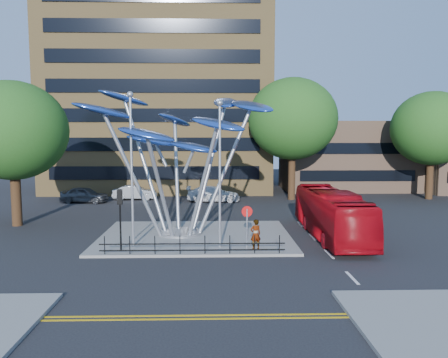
{
  "coord_description": "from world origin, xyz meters",
  "views": [
    {
      "loc": [
        0.12,
        -21.29,
        6.59
      ],
      "look_at": [
        0.76,
        4.0,
        3.96
      ],
      "focal_mm": 35.0,
      "sensor_mm": 36.0,
      "label": 1
    }
  ],
  "objects_px": {
    "parked_car_mid": "(135,192)",
    "street_lamp_left": "(131,156)",
    "street_lamp_right": "(220,161)",
    "tree_right": "(293,119)",
    "no_entry_sign_island": "(247,220)",
    "pedestrian": "(256,234)",
    "tree_left": "(13,131)",
    "red_bus": "(331,214)",
    "tree_far": "(432,129)",
    "parked_car_left": "(85,195)",
    "leaf_sculpture": "(179,129)",
    "parked_car_right": "(213,194)",
    "traffic_light_island": "(120,206)"
  },
  "relations": [
    {
      "from": "leaf_sculpture",
      "to": "traffic_light_island",
      "type": "xyz_separation_m",
      "value": [
        -2.93,
        -4.18,
        -4.26
      ]
    },
    {
      "from": "traffic_light_island",
      "to": "parked_car_left",
      "type": "bearing_deg",
      "value": 111.9
    },
    {
      "from": "pedestrian",
      "to": "parked_car_right",
      "type": "bearing_deg",
      "value": -101.01
    },
    {
      "from": "no_entry_sign_island",
      "to": "traffic_light_island",
      "type": "bearing_deg",
      "value": -179.87
    },
    {
      "from": "parked_car_left",
      "to": "parked_car_right",
      "type": "relative_size",
      "value": 0.87
    },
    {
      "from": "tree_far",
      "to": "leaf_sculpture",
      "type": "relative_size",
      "value": 0.85
    },
    {
      "from": "pedestrian",
      "to": "parked_car_mid",
      "type": "relative_size",
      "value": 0.39
    },
    {
      "from": "street_lamp_left",
      "to": "no_entry_sign_island",
      "type": "bearing_deg",
      "value": -8.61
    },
    {
      "from": "parked_car_right",
      "to": "parked_car_mid",
      "type": "bearing_deg",
      "value": 79.96
    },
    {
      "from": "no_entry_sign_island",
      "to": "street_lamp_right",
      "type": "bearing_deg",
      "value": 162.13
    },
    {
      "from": "street_lamp_right",
      "to": "street_lamp_left",
      "type": "bearing_deg",
      "value": 174.29
    },
    {
      "from": "traffic_light_island",
      "to": "parked_car_right",
      "type": "distance_m",
      "value": 19.17
    },
    {
      "from": "street_lamp_right",
      "to": "pedestrian",
      "type": "height_order",
      "value": "street_lamp_right"
    },
    {
      "from": "street_lamp_right",
      "to": "tree_right",
      "type": "bearing_deg",
      "value": 68.46
    },
    {
      "from": "tree_far",
      "to": "street_lamp_left",
      "type": "height_order",
      "value": "tree_far"
    },
    {
      "from": "leaf_sculpture",
      "to": "parked_car_mid",
      "type": "relative_size",
      "value": 2.91
    },
    {
      "from": "no_entry_sign_island",
      "to": "pedestrian",
      "type": "bearing_deg",
      "value": -1.94
    },
    {
      "from": "tree_right",
      "to": "parked_car_right",
      "type": "relative_size",
      "value": 2.34
    },
    {
      "from": "pedestrian",
      "to": "parked_car_left",
      "type": "bearing_deg",
      "value": -68.99
    },
    {
      "from": "street_lamp_right",
      "to": "no_entry_sign_island",
      "type": "height_order",
      "value": "street_lamp_right"
    },
    {
      "from": "traffic_light_island",
      "to": "pedestrian",
      "type": "distance_m",
      "value": 7.65
    },
    {
      "from": "tree_right",
      "to": "leaf_sculpture",
      "type": "relative_size",
      "value": 0.95
    },
    {
      "from": "tree_right",
      "to": "parked_car_left",
      "type": "height_order",
      "value": "tree_right"
    },
    {
      "from": "street_lamp_left",
      "to": "parked_car_left",
      "type": "relative_size",
      "value": 1.97
    },
    {
      "from": "street_lamp_left",
      "to": "traffic_light_island",
      "type": "xyz_separation_m",
      "value": [
        -0.5,
        -1.0,
        -2.74
      ]
    },
    {
      "from": "street_lamp_left",
      "to": "tree_left",
      "type": "bearing_deg",
      "value": 145.62
    },
    {
      "from": "tree_left",
      "to": "no_entry_sign_island",
      "type": "distance_m",
      "value": 18.35
    },
    {
      "from": "tree_left",
      "to": "traffic_light_island",
      "type": "height_order",
      "value": "tree_left"
    },
    {
      "from": "no_entry_sign_island",
      "to": "tree_right",
      "type": "bearing_deg",
      "value": 72.88
    },
    {
      "from": "parked_car_left",
      "to": "parked_car_right",
      "type": "bearing_deg",
      "value": -79.36
    },
    {
      "from": "tree_far",
      "to": "parked_car_left",
      "type": "bearing_deg",
      "value": -177.47
    },
    {
      "from": "street_lamp_left",
      "to": "parked_car_left",
      "type": "bearing_deg",
      "value": 114.47
    },
    {
      "from": "tree_left",
      "to": "parked_car_right",
      "type": "xyz_separation_m",
      "value": [
        14.14,
        10.87,
        -6.04
      ]
    },
    {
      "from": "tree_right",
      "to": "no_entry_sign_island",
      "type": "xyz_separation_m",
      "value": [
        -6.0,
        -19.48,
        -6.22
      ]
    },
    {
      "from": "parked_car_mid",
      "to": "parked_car_right",
      "type": "height_order",
      "value": "parked_car_right"
    },
    {
      "from": "leaf_sculpture",
      "to": "pedestrian",
      "type": "xyz_separation_m",
      "value": [
        4.55,
        -4.18,
        -5.87
      ]
    },
    {
      "from": "red_bus",
      "to": "tree_far",
      "type": "bearing_deg",
      "value": 47.9
    },
    {
      "from": "tree_far",
      "to": "tree_left",
      "type": "bearing_deg",
      "value": -161.57
    },
    {
      "from": "tree_far",
      "to": "pedestrian",
      "type": "xyz_separation_m",
      "value": [
        -19.52,
        -19.5,
        -6.1
      ]
    },
    {
      "from": "parked_car_mid",
      "to": "pedestrian",
      "type": "bearing_deg",
      "value": -154.7
    },
    {
      "from": "parked_car_mid",
      "to": "street_lamp_right",
      "type": "bearing_deg",
      "value": -158.88
    },
    {
      "from": "tree_left",
      "to": "traffic_light_island",
      "type": "bearing_deg",
      "value": -39.81
    },
    {
      "from": "tree_left",
      "to": "red_bus",
      "type": "relative_size",
      "value": 0.95
    },
    {
      "from": "street_lamp_right",
      "to": "parked_car_left",
      "type": "distance_m",
      "value": 22.06
    },
    {
      "from": "tree_far",
      "to": "street_lamp_right",
      "type": "distance_m",
      "value": 28.76
    },
    {
      "from": "street_lamp_left",
      "to": "leaf_sculpture",
      "type": "bearing_deg",
      "value": 52.6
    },
    {
      "from": "street_lamp_right",
      "to": "red_bus",
      "type": "xyz_separation_m",
      "value": [
        7.17,
        2.98,
        -3.59
      ]
    },
    {
      "from": "no_entry_sign_island",
      "to": "pedestrian",
      "type": "relative_size",
      "value": 1.43
    },
    {
      "from": "parked_car_mid",
      "to": "street_lamp_left",
      "type": "bearing_deg",
      "value": -172.22
    },
    {
      "from": "tree_right",
      "to": "parked_car_right",
      "type": "xyz_separation_m",
      "value": [
        -7.86,
        -1.13,
        -7.29
      ]
    }
  ]
}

